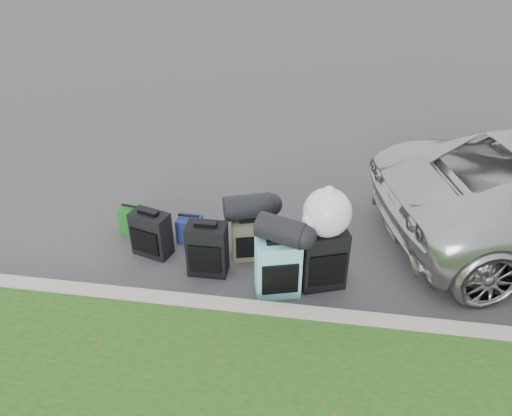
# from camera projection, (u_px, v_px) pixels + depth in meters

# --- Properties ---
(ground) EXTENTS (120.00, 120.00, 0.00)m
(ground) POSITION_uv_depth(u_px,v_px,m) (262.00, 256.00, 5.94)
(ground) COLOR #383535
(ground) RESTS_ON ground
(curb) EXTENTS (120.00, 0.18, 0.15)m
(curb) POSITION_uv_depth(u_px,v_px,m) (248.00, 311.00, 5.07)
(curb) COLOR #9E937F
(curb) RESTS_ON ground
(suitcase_small_black) EXTENTS (0.50, 0.36, 0.56)m
(suitcase_small_black) POSITION_uv_depth(u_px,v_px,m) (151.00, 234.00, 5.86)
(suitcase_small_black) COLOR black
(suitcase_small_black) RESTS_ON ground
(suitcase_large_black_left) EXTENTS (0.44, 0.27, 0.63)m
(suitcase_large_black_left) POSITION_uv_depth(u_px,v_px,m) (207.00, 249.00, 5.55)
(suitcase_large_black_left) COLOR black
(suitcase_large_black_left) RESTS_ON ground
(suitcase_olive) EXTENTS (0.41, 0.31, 0.50)m
(suitcase_olive) POSITION_uv_depth(u_px,v_px,m) (248.00, 239.00, 5.81)
(suitcase_olive) COLOR #40412A
(suitcase_olive) RESTS_ON ground
(suitcase_teal) EXTENTS (0.52, 0.39, 0.66)m
(suitcase_teal) POSITION_uv_depth(u_px,v_px,m) (278.00, 268.00, 5.25)
(suitcase_teal) COLOR #5DB0B1
(suitcase_teal) RESTS_ON ground
(suitcase_large_black_right) EXTENTS (0.54, 0.42, 0.71)m
(suitcase_large_black_right) POSITION_uv_depth(u_px,v_px,m) (323.00, 259.00, 5.34)
(suitcase_large_black_right) COLOR black
(suitcase_large_black_right) RESTS_ON ground
(tote_green) EXTENTS (0.33, 0.28, 0.34)m
(tote_green) POSITION_uv_depth(u_px,v_px,m) (134.00, 220.00, 6.29)
(tote_green) COLOR #16641B
(tote_green) RESTS_ON ground
(tote_navy) EXTENTS (0.29, 0.23, 0.31)m
(tote_navy) POSITION_uv_depth(u_px,v_px,m) (190.00, 229.00, 6.15)
(tote_navy) COLOR navy
(tote_navy) RESTS_ON ground
(duffel_left) EXTENTS (0.60, 0.45, 0.29)m
(duffel_left) POSITION_uv_depth(u_px,v_px,m) (248.00, 207.00, 5.67)
(duffel_left) COLOR black
(duffel_left) RESTS_ON suitcase_olive
(duffel_right) EXTENTS (0.56, 0.42, 0.28)m
(duffel_right) POSITION_uv_depth(u_px,v_px,m) (281.00, 230.00, 5.01)
(duffel_right) COLOR black
(duffel_right) RESTS_ON suitcase_teal
(trash_bag) EXTENTS (0.50, 0.50, 0.50)m
(trash_bag) POSITION_uv_depth(u_px,v_px,m) (327.00, 213.00, 5.00)
(trash_bag) COLOR silver
(trash_bag) RESTS_ON suitcase_large_black_right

